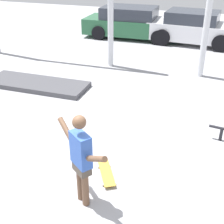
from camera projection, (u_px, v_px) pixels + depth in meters
ground_plane at (82, 181)px, 5.75m from camera, size 36.00×36.00×0.00m
skateboarder at (81, 157)px, 4.88m from camera, size 1.19×0.92×1.65m
skateboard at (106, 173)px, 5.86m from camera, size 0.57×0.78×0.08m
manual_pad at (37, 84)px, 9.67m from camera, size 3.21×1.14×0.14m
parked_car_green at (132, 23)px, 14.68m from camera, size 4.52×2.04×1.41m
parked_car_white at (194, 28)px, 13.72m from camera, size 4.08×2.19×1.40m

